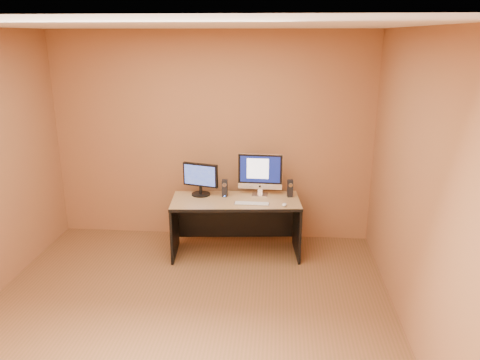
# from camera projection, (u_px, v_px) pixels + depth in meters

# --- Properties ---
(floor) EXTENTS (4.00, 4.00, 0.00)m
(floor) POSITION_uv_depth(u_px,v_px,m) (183.00, 321.00, 4.32)
(floor) COLOR brown
(floor) RESTS_ON ground
(walls) EXTENTS (4.00, 4.00, 2.60)m
(walls) POSITION_uv_depth(u_px,v_px,m) (178.00, 188.00, 3.93)
(walls) COLOR #905B3A
(walls) RESTS_ON ground
(ceiling) EXTENTS (4.00, 4.00, 0.00)m
(ceiling) POSITION_uv_depth(u_px,v_px,m) (171.00, 25.00, 3.55)
(ceiling) COLOR white
(ceiling) RESTS_ON walls
(desk) EXTENTS (1.54, 0.79, 0.69)m
(desk) POSITION_uv_depth(u_px,v_px,m) (236.00, 227.00, 5.55)
(desk) COLOR #A68453
(desk) RESTS_ON ground
(imac) EXTENTS (0.54, 0.22, 0.51)m
(imac) POSITION_uv_depth(u_px,v_px,m) (260.00, 174.00, 5.55)
(imac) COLOR silver
(imac) RESTS_ON desk
(second_monitor) EXTENTS (0.49, 0.34, 0.39)m
(second_monitor) POSITION_uv_depth(u_px,v_px,m) (201.00, 179.00, 5.56)
(second_monitor) COLOR black
(second_monitor) RESTS_ON desk
(speaker_left) EXTENTS (0.06, 0.07, 0.20)m
(speaker_left) POSITION_uv_depth(u_px,v_px,m) (225.00, 188.00, 5.54)
(speaker_left) COLOR black
(speaker_left) RESTS_ON desk
(speaker_right) EXTENTS (0.07, 0.08, 0.20)m
(speaker_right) POSITION_uv_depth(u_px,v_px,m) (290.00, 188.00, 5.53)
(speaker_right) COLOR black
(speaker_right) RESTS_ON desk
(keyboard) EXTENTS (0.40, 0.11, 0.02)m
(keyboard) POSITION_uv_depth(u_px,v_px,m) (252.00, 204.00, 5.31)
(keyboard) COLOR silver
(keyboard) RESTS_ON desk
(mouse) EXTENTS (0.06, 0.10, 0.03)m
(mouse) POSITION_uv_depth(u_px,v_px,m) (284.00, 205.00, 5.25)
(mouse) COLOR silver
(mouse) RESTS_ON desk
(cable_a) EXTENTS (0.09, 0.19, 0.01)m
(cable_a) POSITION_uv_depth(u_px,v_px,m) (264.00, 193.00, 5.68)
(cable_a) COLOR black
(cable_a) RESTS_ON desk
(cable_b) EXTENTS (0.05, 0.16, 0.01)m
(cable_b) POSITION_uv_depth(u_px,v_px,m) (257.00, 192.00, 5.70)
(cable_b) COLOR black
(cable_b) RESTS_ON desk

